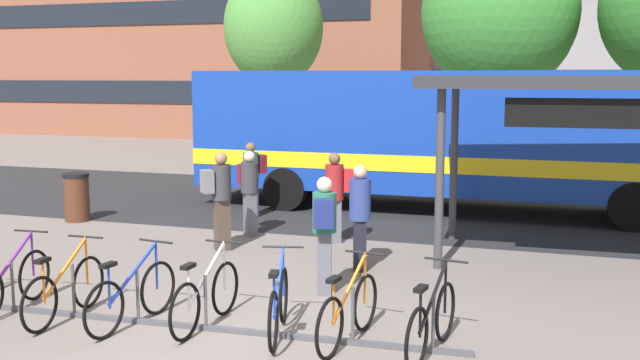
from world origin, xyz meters
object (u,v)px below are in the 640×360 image
at_px(parked_bicycle_orange_7, 348,312).
at_px(commuter_red_pack_5, 336,191).
at_px(parked_bicycle_blue_6, 279,305).
at_px(commuter_maroon_pack_2, 249,187).
at_px(commuter_maroon_pack_4, 252,174).
at_px(street_tree_1, 274,27).
at_px(parked_bicycle_purple_2, 11,283).
at_px(street_tree_2, 500,11).
at_px(city_bus, 459,134).
at_px(commuter_olive_pack_0, 360,210).
at_px(parked_bicycle_white_5, 206,297).
at_px(commuter_grey_pack_3, 220,194).
at_px(transit_shelter, 619,88).
at_px(parked_bicycle_black_8, 432,322).
at_px(trash_bin, 77,197).
at_px(parked_bicycle_orange_3, 65,290).
at_px(parked_bicycle_blue_4, 132,296).
at_px(commuter_navy_pack_1, 324,227).

height_order(parked_bicycle_orange_7, commuter_red_pack_5, commuter_red_pack_5).
relative_size(parked_bicycle_blue_6, commuter_maroon_pack_2, 1.01).
xyz_separation_m(commuter_maroon_pack_4, street_tree_1, (-4.12, 11.84, 3.93)).
bearing_deg(commuter_maroon_pack_2, commuter_maroon_pack_4, 158.26).
bearing_deg(parked_bicycle_purple_2, street_tree_2, -20.09).
bearing_deg(street_tree_2, city_bus, -91.04).
height_order(parked_bicycle_orange_7, commuter_olive_pack_0, commuter_olive_pack_0).
bearing_deg(parked_bicycle_white_5, commuter_grey_pack_3, 25.35).
bearing_deg(transit_shelter, commuter_maroon_pack_2, 176.52).
distance_m(commuter_maroon_pack_4, street_tree_2, 12.34).
bearing_deg(parked_bicycle_blue_6, parked_bicycle_white_5, 74.98).
xyz_separation_m(commuter_maroon_pack_2, commuter_maroon_pack_4, (-0.66, 1.69, -0.00)).
relative_size(parked_bicycle_blue_6, commuter_red_pack_5, 1.00).
bearing_deg(parked_bicycle_purple_2, commuter_maroon_pack_4, -8.95).
distance_m(parked_bicycle_black_8, trash_bin, 9.98).
height_order(parked_bicycle_purple_2, parked_bicycle_orange_7, same).
distance_m(parked_bicycle_orange_3, street_tree_2, 18.82).
xyz_separation_m(parked_bicycle_orange_3, parked_bicycle_black_8, (4.66, 0.24, 0.00)).
xyz_separation_m(parked_bicycle_white_5, commuter_grey_pack_3, (-1.58, 3.71, 0.64)).
xyz_separation_m(parked_bicycle_blue_6, trash_bin, (-6.64, 5.21, 0.13)).
distance_m(parked_bicycle_white_5, parked_bicycle_orange_7, 1.84).
bearing_deg(parked_bicycle_blue_4, commuter_red_pack_5, -4.41).
bearing_deg(parked_bicycle_purple_2, parked_bicycle_orange_7, -92.16).
bearing_deg(commuter_maroon_pack_2, commuter_olive_pack_0, 12.86).
xyz_separation_m(parked_bicycle_white_5, parked_bicycle_blue_6, (0.97, -0.01, 0.00)).
distance_m(parked_bicycle_blue_4, commuter_maroon_pack_2, 5.34).
height_order(parked_bicycle_orange_3, parked_bicycle_white_5, same).
bearing_deg(commuter_olive_pack_0, city_bus, 154.63).
bearing_deg(commuter_red_pack_5, street_tree_2, -117.74).
bearing_deg(parked_bicycle_orange_7, street_tree_2, 7.30).
relative_size(parked_bicycle_orange_7, parked_bicycle_black_8, 1.00).
bearing_deg(street_tree_1, commuter_maroon_pack_2, -70.55).
bearing_deg(commuter_olive_pack_0, parked_bicycle_blue_4, -47.68).
distance_m(parked_bicycle_orange_7, commuter_grey_pack_3, 5.09).
relative_size(parked_bicycle_blue_6, street_tree_1, 0.24).
relative_size(commuter_maroon_pack_2, street_tree_2, 0.21).
bearing_deg(commuter_maroon_pack_2, commuter_grey_pack_3, -42.84).
height_order(commuter_navy_pack_1, street_tree_1, street_tree_1).
xyz_separation_m(commuter_maroon_pack_4, street_tree_2, (4.33, 10.76, 4.23)).
distance_m(parked_bicycle_orange_7, commuter_red_pack_5, 5.26).
height_order(parked_bicycle_black_8, street_tree_2, street_tree_2).
bearing_deg(parked_bicycle_white_5, commuter_maroon_pack_2, 19.79).
xyz_separation_m(city_bus, parked_bicycle_orange_3, (-3.78, -9.18, -1.39)).
xyz_separation_m(parked_bicycle_orange_3, street_tree_2, (3.93, 17.77, 4.80)).
bearing_deg(parked_bicycle_orange_3, street_tree_1, 11.93).
bearing_deg(commuter_navy_pack_1, parked_bicycle_purple_2, 102.09).
relative_size(city_bus, parked_bicycle_purple_2, 6.99).
xyz_separation_m(parked_bicycle_white_5, commuter_olive_pack_0, (1.12, 3.19, 0.60)).
height_order(commuter_grey_pack_3, trash_bin, commuter_grey_pack_3).
distance_m(parked_bicycle_purple_2, trash_bin, 6.16).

